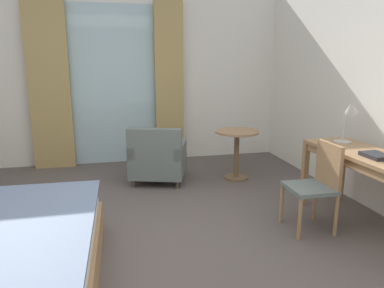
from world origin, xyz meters
name	(u,v)px	position (x,y,z in m)	size (l,w,h in m)	color
ground	(142,257)	(0.00, 0.00, -0.05)	(5.85, 6.70, 0.10)	#564C47
wall_back	(120,75)	(0.00, 3.09, 1.41)	(5.45, 0.12, 2.81)	white
balcony_glass_door	(111,86)	(-0.15, 3.01, 1.24)	(1.37, 0.02, 2.48)	silver
curtain_panel_left	(49,85)	(-1.06, 2.91, 1.27)	(0.60, 0.10, 2.54)	tan
curtain_panel_right	(169,84)	(0.76, 2.91, 1.27)	(0.45, 0.10, 2.54)	tan
writing_desk	(369,163)	(2.19, -0.04, 0.68)	(0.58, 1.47, 0.77)	#9E754C
desk_chair	(317,182)	(1.72, 0.08, 0.49)	(0.42, 0.42, 0.86)	slate
desk_lamp	(349,115)	(2.32, 0.49, 1.06)	(0.31, 0.25, 0.45)	#B7B2A8
closed_book	(376,156)	(2.13, -0.18, 0.79)	(0.19, 0.25, 0.04)	#232328
armchair_by_window	(158,159)	(0.41, 1.83, 0.32)	(0.88, 0.88, 0.79)	slate
round_cafe_table	(237,144)	(1.50, 1.74, 0.50)	(0.61, 0.61, 0.69)	#9E754C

